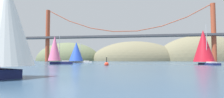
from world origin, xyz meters
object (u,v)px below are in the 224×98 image
(channel_buoy, at_px, (107,64))
(sailboat_pink_spinnaker, at_px, (55,49))
(sailboat_crimson_sail, at_px, (204,46))
(sailboat_blue_spinnaker, at_px, (77,52))
(sailboat_white_mainsail, at_px, (4,25))

(channel_buoy, bearing_deg, sailboat_pink_spinnaker, 158.73)
(sailboat_pink_spinnaker, relative_size, sailboat_crimson_sail, 0.79)
(sailboat_blue_spinnaker, relative_size, sailboat_crimson_sail, 0.90)
(sailboat_pink_spinnaker, bearing_deg, sailboat_blue_spinnaker, 91.76)
(sailboat_crimson_sail, bearing_deg, channel_buoy, -157.90)
(sailboat_crimson_sail, relative_size, channel_buoy, 4.32)
(sailboat_crimson_sail, height_order, channel_buoy, sailboat_crimson_sail)
(channel_buoy, bearing_deg, sailboat_blue_spinnaker, 122.91)
(sailboat_white_mainsail, relative_size, sailboat_blue_spinnaker, 0.90)
(sailboat_white_mainsail, relative_size, sailboat_crimson_sail, 0.82)
(sailboat_pink_spinnaker, bearing_deg, sailboat_white_mainsail, -69.97)
(sailboat_blue_spinnaker, xyz_separation_m, sailboat_crimson_sail, (44.55, -16.40, 0.76))
(sailboat_blue_spinnaker, xyz_separation_m, channel_buoy, (17.68, -27.31, -4.22))
(sailboat_blue_spinnaker, height_order, sailboat_pink_spinnaker, sailboat_blue_spinnaker)
(sailboat_crimson_sail, bearing_deg, sailboat_pink_spinnaker, -174.44)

